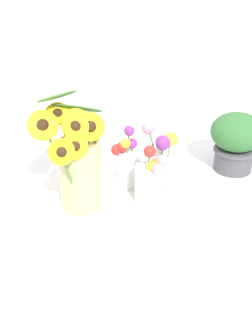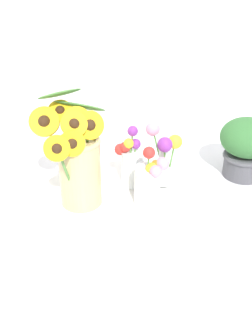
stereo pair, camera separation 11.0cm
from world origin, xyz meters
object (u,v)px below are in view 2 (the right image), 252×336
object	(u,v)px
vase_bulb_right	(164,162)
serving_tray	(126,202)
potted_plant	(246,145)
mason_jar_sunflowers	(78,161)
vase_small_back	(131,163)
vase_small_center	(149,181)

from	to	relation	value
vase_bulb_right	serving_tray	bearing A→B (deg)	-164.50
serving_tray	potted_plant	world-z (taller)	potted_plant
mason_jar_sunflowers	vase_small_back	size ratio (longest dim) A/B	1.68
vase_bulb_right	mason_jar_sunflowers	bearing A→B (deg)	-178.69
vase_bulb_right	potted_plant	world-z (taller)	vase_bulb_right
vase_small_center	potted_plant	xyz separation A→B (m)	(0.37, 0.09, 0.02)
serving_tray	vase_small_center	bearing A→B (deg)	-34.72
vase_small_center	vase_small_back	xyz separation A→B (m)	(-0.02, 0.11, 0.00)
vase_small_center	vase_bulb_right	bearing A→B (deg)	45.11
serving_tray	vase_small_back	world-z (taller)	vase_small_back
mason_jar_sunflowers	vase_small_back	bearing A→B (deg)	14.18
serving_tray	potted_plant	xyz separation A→B (m)	(0.42, 0.05, 0.10)
mason_jar_sunflowers	vase_bulb_right	world-z (taller)	mason_jar_sunflowers
vase_small_center	vase_bulb_right	xyz separation A→B (m)	(0.07, 0.07, 0.01)
vase_small_center	vase_small_back	world-z (taller)	vase_small_back
potted_plant	serving_tray	bearing A→B (deg)	-173.61
mason_jar_sunflowers	potted_plant	distance (m)	0.55
mason_jar_sunflowers	vase_small_center	distance (m)	0.21
mason_jar_sunflowers	potted_plant	xyz separation A→B (m)	(0.55, 0.02, -0.04)
vase_bulb_right	potted_plant	distance (m)	0.29
mason_jar_sunflowers	vase_small_center	world-z (taller)	mason_jar_sunflowers
serving_tray	potted_plant	bearing A→B (deg)	6.39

